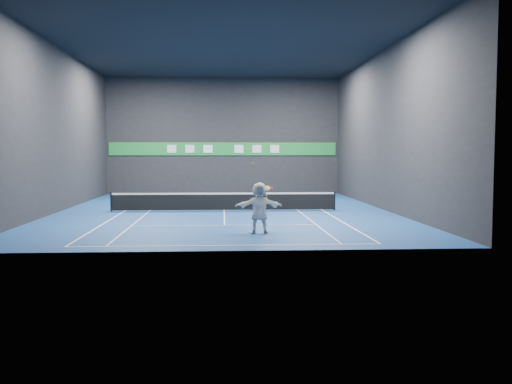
{
  "coord_description": "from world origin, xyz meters",
  "views": [
    {
      "loc": [
        -0.08,
        -31.58,
        3.24
      ],
      "look_at": [
        1.38,
        -6.71,
        1.5
      ],
      "focal_mm": 40.0,
      "sensor_mm": 36.0,
      "label": 1
    }
  ],
  "objects": [
    {
      "name": "wall_back",
      "position": [
        0.0,
        13.0,
        4.5
      ],
      "size": [
        18.0,
        0.1,
        9.0
      ],
      "primitive_type": "cube",
      "color": "black",
      "rests_on": "ground"
    },
    {
      "name": "sideline_singles_right",
      "position": [
        4.11,
        0.0,
        0.0
      ],
      "size": [
        0.06,
        23.78,
        0.01
      ],
      "primitive_type": "cube",
      "color": "white",
      "rests_on": "ground"
    },
    {
      "name": "ceiling",
      "position": [
        0.0,
        0.0,
        9.0
      ],
      "size": [
        26.0,
        26.0,
        0.0
      ],
      "primitive_type": "plane",
      "color": "black",
      "rests_on": "ground"
    },
    {
      "name": "tennis_racket",
      "position": [
        1.74,
        -8.88,
        1.77
      ],
      "size": [
        0.48,
        0.4,
        0.68
      ],
      "color": "red",
      "rests_on": "player"
    },
    {
      "name": "baseline_near",
      "position": [
        0.0,
        -11.89,
        0.0
      ],
      "size": [
        10.98,
        0.08,
        0.01
      ],
      "primitive_type": "cube",
      "color": "white",
      "rests_on": "ground"
    },
    {
      "name": "service_line_near",
      "position": [
        0.0,
        -6.4,
        0.0
      ],
      "size": [
        8.23,
        0.06,
        0.01
      ],
      "primitive_type": "cube",
      "color": "white",
      "rests_on": "ground"
    },
    {
      "name": "tennis_net",
      "position": [
        0.0,
        0.0,
        0.54
      ],
      "size": [
        12.5,
        0.1,
        1.07
      ],
      "color": "black",
      "rests_on": "ground"
    },
    {
      "name": "sideline_doubles_left",
      "position": [
        -5.49,
        0.0,
        0.0
      ],
      "size": [
        0.08,
        23.78,
        0.01
      ],
      "primitive_type": "cube",
      "color": "white",
      "rests_on": "ground"
    },
    {
      "name": "wall_right",
      "position": [
        9.0,
        0.0,
        4.5
      ],
      "size": [
        0.1,
        26.0,
        9.0
      ],
      "primitive_type": "cube",
      "color": "black",
      "rests_on": "ground"
    },
    {
      "name": "baseline_far",
      "position": [
        0.0,
        11.89,
        0.0
      ],
      "size": [
        10.98,
        0.08,
        0.01
      ],
      "primitive_type": "cube",
      "color": "white",
      "rests_on": "ground"
    },
    {
      "name": "service_line_far",
      "position": [
        0.0,
        6.4,
        0.0
      ],
      "size": [
        8.23,
        0.06,
        0.01
      ],
      "primitive_type": "cube",
      "color": "white",
      "rests_on": "ground"
    },
    {
      "name": "player",
      "position": [
        1.38,
        -8.93,
        1.02
      ],
      "size": [
        1.94,
        0.74,
        2.05
      ],
      "primitive_type": "imported",
      "rotation": [
        0.0,
        0.0,
        3.22
      ],
      "color": "white",
      "rests_on": "ground"
    },
    {
      "name": "tennis_ball",
      "position": [
        1.12,
        -8.83,
        2.79
      ],
      "size": [
        0.07,
        0.07,
        0.07
      ],
      "primitive_type": "sphere",
      "color": "#CCE426",
      "rests_on": "player"
    },
    {
      "name": "center_service_line",
      "position": [
        0.0,
        0.0,
        0.0
      ],
      "size": [
        0.06,
        12.8,
        0.01
      ],
      "primitive_type": "cube",
      "color": "white",
      "rests_on": "ground"
    },
    {
      "name": "sideline_doubles_right",
      "position": [
        5.49,
        0.0,
        0.0
      ],
      "size": [
        0.08,
        23.78,
        0.01
      ],
      "primitive_type": "cube",
      "color": "white",
      "rests_on": "ground"
    },
    {
      "name": "sponsor_banner",
      "position": [
        0.0,
        12.93,
        3.5
      ],
      "size": [
        17.64,
        0.11,
        1.0
      ],
      "color": "#1D8935",
      "rests_on": "wall_back"
    },
    {
      "name": "sideline_singles_left",
      "position": [
        -4.11,
        0.0,
        0.0
      ],
      "size": [
        0.06,
        23.78,
        0.01
      ],
      "primitive_type": "cube",
      "color": "white",
      "rests_on": "ground"
    },
    {
      "name": "wall_left",
      "position": [
        -9.0,
        0.0,
        4.5
      ],
      "size": [
        0.1,
        26.0,
        9.0
      ],
      "primitive_type": "cube",
      "color": "black",
      "rests_on": "ground"
    },
    {
      "name": "wall_front",
      "position": [
        0.0,
        -13.0,
        4.5
      ],
      "size": [
        18.0,
        0.1,
        9.0
      ],
      "primitive_type": "cube",
      "color": "black",
      "rests_on": "ground"
    },
    {
      "name": "ground",
      "position": [
        0.0,
        0.0,
        0.0
      ],
      "size": [
        26.0,
        26.0,
        0.0
      ],
      "primitive_type": "plane",
      "color": "navy",
      "rests_on": "ground"
    }
  ]
}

